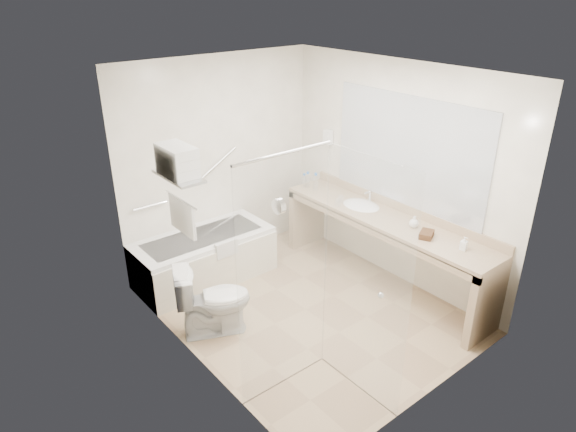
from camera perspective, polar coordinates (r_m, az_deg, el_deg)
floor at (r=5.62m, az=1.96°, el=-10.30°), size 3.20×3.20×0.00m
ceiling at (r=4.66m, az=2.42°, el=15.74°), size 2.60×3.20×0.10m
wall_back at (r=6.22m, az=-7.61°, el=6.00°), size 2.60×0.10×2.50m
wall_front at (r=4.08m, az=17.16°, el=-5.50°), size 2.60×0.10×2.50m
wall_left at (r=4.35m, az=-10.89°, el=-2.82°), size 0.10×3.20×2.50m
wall_right at (r=5.89m, az=11.77°, el=4.60°), size 0.10×3.20×2.50m
bathtub at (r=6.10m, az=-9.27°, el=-4.55°), size 1.60×0.73×0.59m
grab_bar_short at (r=5.89m, az=-15.07°, el=1.10°), size 0.40×0.03×0.03m
grab_bar_long at (r=6.17m, az=-7.81°, el=5.81°), size 0.53×0.03×0.33m
shower_enclosure at (r=4.11m, az=3.97°, el=-7.07°), size 0.96×0.91×2.11m
towel_shelf at (r=4.49m, az=-12.13°, el=5.00°), size 0.24×0.55×0.81m
vanity_counter at (r=5.85m, az=10.64°, el=-1.98°), size 0.55×2.70×0.95m
sink at (r=6.03m, az=8.11°, el=0.94°), size 0.40×0.52×0.14m
faucet at (r=6.08m, az=9.12°, el=2.23°), size 0.03×0.03×0.14m
mirror at (r=5.70m, az=13.12°, el=6.99°), size 0.02×2.00×1.20m
hairdryer_unit at (r=6.47m, az=4.46°, el=8.73°), size 0.08×0.10×0.18m
toilet at (r=5.17m, az=-8.30°, el=-9.26°), size 0.84×0.68×0.72m
amenity_basket at (r=5.39m, az=15.14°, el=-1.99°), size 0.22×0.19×0.06m
soap_bottle_a at (r=5.25m, az=18.91°, el=-3.25°), size 0.09×0.15×0.06m
soap_bottle_b at (r=5.57m, az=13.81°, el=-0.74°), size 0.12×0.14×0.10m
water_bottle_left at (r=6.45m, az=1.81°, el=3.92°), size 0.06×0.06×0.18m
water_bottle_mid at (r=6.46m, az=2.21°, el=4.01°), size 0.06×0.06×0.20m
water_bottle_right at (r=6.37m, az=3.08°, el=3.77°), size 0.07×0.07×0.22m
drinking_glass_near at (r=6.04m, az=5.87°, el=1.84°), size 0.06×0.06×0.08m
drinking_glass_far at (r=5.95m, az=5.54°, el=1.47°), size 0.06×0.06×0.08m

